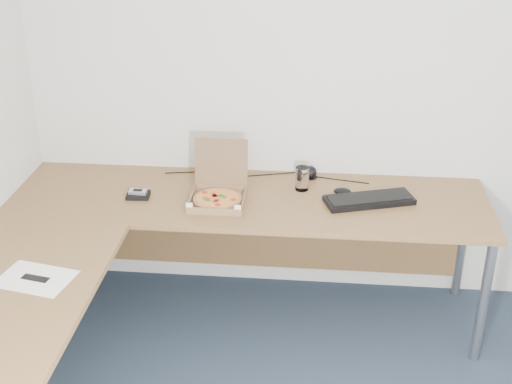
# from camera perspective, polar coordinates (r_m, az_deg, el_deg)

# --- Properties ---
(room_shell) EXTENTS (3.50, 3.50, 2.50)m
(room_shell) POSITION_cam_1_polar(r_m,az_deg,el_deg) (2.13, 8.89, -5.06)
(room_shell) COLOR silver
(room_shell) RESTS_ON ground
(desk) EXTENTS (2.50, 2.20, 0.73)m
(desk) POSITION_cam_1_polar(r_m,az_deg,el_deg) (3.31, -6.98, -3.90)
(desk) COLOR brown
(desk) RESTS_ON ground
(pizza_box) EXTENTS (0.28, 0.33, 0.29)m
(pizza_box) POSITION_cam_1_polar(r_m,az_deg,el_deg) (3.56, -3.17, -0.31)
(pizza_box) COLOR #846141
(pizza_box) RESTS_ON desk
(drinking_glass) EXTENTS (0.07, 0.07, 0.13)m
(drinking_glass) POSITION_cam_1_polar(r_m,az_deg,el_deg) (3.68, 3.83, 1.12)
(drinking_glass) COLOR white
(drinking_glass) RESTS_ON desk
(keyboard) EXTENTS (0.48, 0.29, 0.03)m
(keyboard) POSITION_cam_1_polar(r_m,az_deg,el_deg) (3.60, 9.34, -0.66)
(keyboard) COLOR black
(keyboard) RESTS_ON desk
(mouse) EXTENTS (0.10, 0.08, 0.03)m
(mouse) POSITION_cam_1_polar(r_m,az_deg,el_deg) (3.67, 7.14, 0.06)
(mouse) COLOR black
(mouse) RESTS_ON desk
(wallet) EXTENTS (0.12, 0.11, 0.02)m
(wallet) POSITION_cam_1_polar(r_m,az_deg,el_deg) (3.67, -9.72, -0.25)
(wallet) COLOR black
(wallet) RESTS_ON desk
(phone) EXTENTS (0.09, 0.05, 0.02)m
(phone) POSITION_cam_1_polar(r_m,az_deg,el_deg) (3.66, -9.74, 0.03)
(phone) COLOR #B2B5BA
(phone) RESTS_ON wallet
(paper_sheet) EXTENTS (0.35, 0.28, 0.00)m
(paper_sheet) POSITION_cam_1_polar(r_m,az_deg,el_deg) (3.08, -17.79, -6.82)
(paper_sheet) COLOR white
(paper_sheet) RESTS_ON desk
(dome_speaker) EXTENTS (0.08, 0.08, 0.07)m
(dome_speaker) POSITION_cam_1_polar(r_m,az_deg,el_deg) (3.84, 4.49, 1.70)
(dome_speaker) COLOR black
(dome_speaker) RESTS_ON desk
(cable_bundle) EXTENTS (0.55, 0.11, 0.01)m
(cable_bundle) POSITION_cam_1_polar(r_m,az_deg,el_deg) (3.86, 0.49, 1.42)
(cable_bundle) COLOR black
(cable_bundle) RESTS_ON desk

